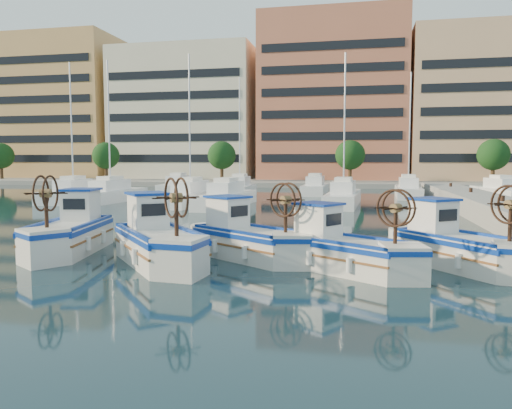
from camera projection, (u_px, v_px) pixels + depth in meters
name	position (u px, v px, depth m)	size (l,w,h in m)	color
ground	(192.00, 265.00, 16.32)	(300.00, 300.00, 0.00)	#172E3C
waterfront	(387.00, 111.00, 76.90)	(180.00, 40.00, 25.60)	gray
yacht_marina	(261.00, 194.00, 43.68)	(39.31, 23.61, 11.50)	white
fishing_boat_a	(71.00, 230.00, 18.55)	(2.73, 4.84, 2.93)	silver
fishing_boat_b	(157.00, 239.00, 16.49)	(4.30, 4.66, 2.92)	silver
fishing_boat_c	(247.00, 237.00, 17.39)	(4.41, 3.82, 2.71)	silver
fishing_boat_d	(343.00, 248.00, 15.38)	(4.26, 3.65, 2.61)	silver
fishing_boat_e	(456.00, 244.00, 15.88)	(3.97, 4.38, 2.73)	silver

